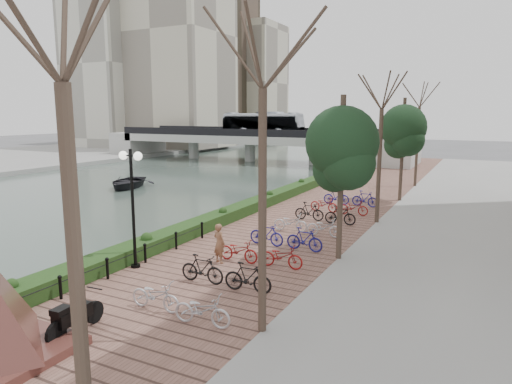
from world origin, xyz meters
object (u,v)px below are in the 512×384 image
Objects in this scene: motorcycle at (76,315)px; boat at (127,182)px; pedestrian at (219,243)px; lamppost at (132,182)px.

motorcycle is 27.69m from boat.
boat is at bearing 125.67° from motorcycle.
motorcycle is 1.07× the size of pedestrian.
boat is (-17.75, 21.24, -0.49)m from motorcycle.
lamppost reaches higher than pedestrian.
lamppost is 0.91× the size of boat.
lamppost is at bearing 110.85° from motorcycle.
lamppost reaches higher than boat.
motorcycle reaches higher than boat.
lamppost reaches higher than motorcycle.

